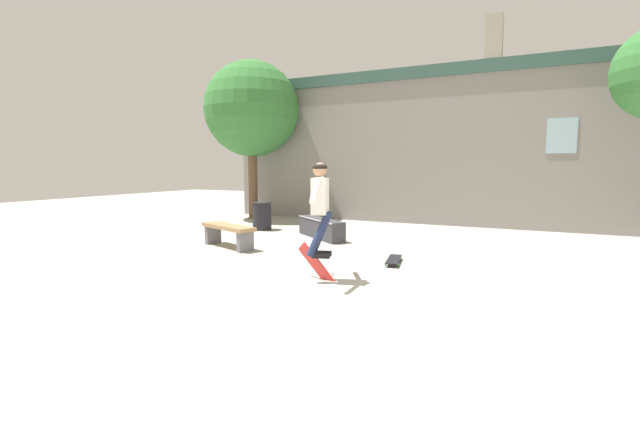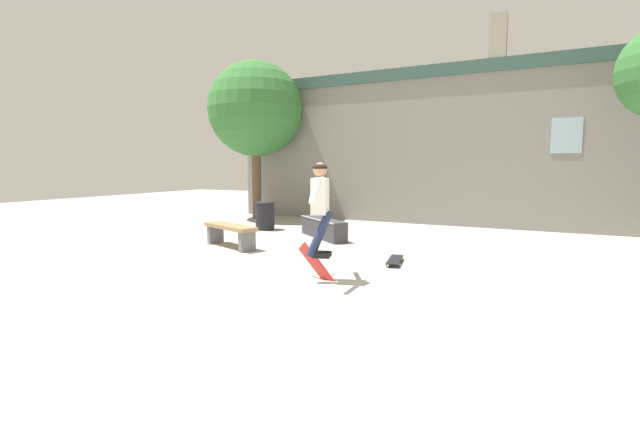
% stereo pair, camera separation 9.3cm
% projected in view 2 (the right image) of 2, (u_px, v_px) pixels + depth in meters
% --- Properties ---
extents(ground_plane, '(40.00, 40.00, 0.00)m').
position_uv_depth(ground_plane, '(310.00, 300.00, 5.53)').
color(ground_plane, '#A39E93').
extents(building_backdrop, '(14.26, 0.52, 5.80)m').
position_uv_depth(building_backdrop, '(441.00, 143.00, 12.51)').
color(building_backdrop, gray).
rests_on(building_backdrop, ground_plane).
extents(tree_left, '(3.08, 3.08, 5.12)m').
position_uv_depth(tree_left, '(255.00, 110.00, 13.94)').
color(tree_left, brown).
rests_on(tree_left, ground_plane).
extents(park_bench, '(1.56, 0.91, 0.49)m').
position_uv_depth(park_bench, '(230.00, 231.00, 9.13)').
color(park_bench, '#99754C').
rests_on(park_bench, ground_plane).
extents(skate_ledge, '(1.65, 1.40, 0.47)m').
position_uv_depth(skate_ledge, '(323.00, 228.00, 10.32)').
color(skate_ledge, '#38383D').
rests_on(skate_ledge, ground_plane).
extents(trash_bin, '(0.55, 0.55, 0.76)m').
position_uv_depth(trash_bin, '(265.00, 215.00, 11.66)').
color(trash_bin, black).
rests_on(trash_bin, ground_plane).
extents(skater, '(0.44, 1.23, 1.41)m').
position_uv_depth(skater, '(320.00, 201.00, 6.33)').
color(skater, silver).
extents(skateboard_flipping, '(0.71, 0.16, 0.74)m').
position_uv_depth(skateboard_flipping, '(318.00, 266.00, 6.57)').
color(skateboard_flipping, red).
extents(skateboard_resting, '(0.35, 0.83, 0.08)m').
position_uv_depth(skateboard_resting, '(395.00, 260.00, 7.62)').
color(skateboard_resting, black).
rests_on(skateboard_resting, ground_plane).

